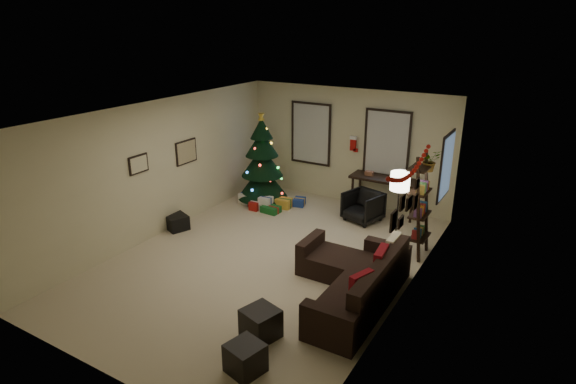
{
  "coord_description": "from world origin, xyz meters",
  "views": [
    {
      "loc": [
        4.25,
        -6.44,
        4.14
      ],
      "look_at": [
        0.1,
        0.6,
        1.15
      ],
      "focal_mm": 29.58,
      "sensor_mm": 36.0,
      "label": 1
    }
  ],
  "objects_px": {
    "sofa": "(355,282)",
    "bookshelf": "(421,208)",
    "christmas_tree": "(262,165)",
    "desk_chair": "(363,206)",
    "desk": "(385,182)"
  },
  "relations": [
    {
      "from": "sofa",
      "to": "desk_chair",
      "type": "relative_size",
      "value": 3.75
    },
    {
      "from": "sofa",
      "to": "bookshelf",
      "type": "height_order",
      "value": "bookshelf"
    },
    {
      "from": "christmas_tree",
      "to": "desk_chair",
      "type": "height_order",
      "value": "christmas_tree"
    },
    {
      "from": "desk",
      "to": "desk_chair",
      "type": "bearing_deg",
      "value": -110.57
    },
    {
      "from": "desk",
      "to": "bookshelf",
      "type": "relative_size",
      "value": 0.8
    },
    {
      "from": "desk",
      "to": "bookshelf",
      "type": "bearing_deg",
      "value": -52.8
    },
    {
      "from": "christmas_tree",
      "to": "desk",
      "type": "height_order",
      "value": "christmas_tree"
    },
    {
      "from": "sofa",
      "to": "bookshelf",
      "type": "distance_m",
      "value": 2.08
    },
    {
      "from": "bookshelf",
      "to": "sofa",
      "type": "bearing_deg",
      "value": -102.71
    },
    {
      "from": "christmas_tree",
      "to": "desk_chair",
      "type": "xyz_separation_m",
      "value": [
        2.51,
        0.13,
        -0.58
      ]
    },
    {
      "from": "desk",
      "to": "desk_chair",
      "type": "xyz_separation_m",
      "value": [
        -0.24,
        -0.65,
        -0.41
      ]
    },
    {
      "from": "bookshelf",
      "to": "desk_chair",
      "type": "bearing_deg",
      "value": 146.51
    },
    {
      "from": "christmas_tree",
      "to": "desk_chair",
      "type": "distance_m",
      "value": 2.58
    },
    {
      "from": "sofa",
      "to": "desk",
      "type": "height_order",
      "value": "desk"
    },
    {
      "from": "bookshelf",
      "to": "christmas_tree",
      "type": "bearing_deg",
      "value": 167.93
    }
  ]
}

